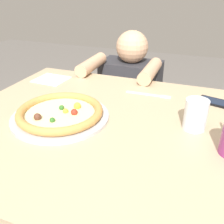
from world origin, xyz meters
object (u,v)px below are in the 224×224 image
cell_phone (217,102)px  diner_seated (130,108)px  pizza_near (60,113)px  water_cup_clear (196,114)px  fork (150,95)px

cell_phone → diner_seated: size_ratio=0.17×
pizza_near → water_cup_clear: size_ratio=3.36×
pizza_near → fork: size_ratio=1.78×
cell_phone → diner_seated: (-0.50, 0.44, -0.32)m
water_cup_clear → cell_phone: (0.08, 0.24, -0.05)m
fork → water_cup_clear: bearing=-48.2°
pizza_near → diner_seated: (0.04, 0.78, -0.34)m
water_cup_clear → cell_phone: bearing=72.2°
fork → cell_phone: 0.28m
cell_phone → fork: bearing=-177.1°
pizza_near → diner_seated: diner_seated is taller
fork → cell_phone: (0.28, 0.01, 0.00)m
water_cup_clear → fork: water_cup_clear is taller
pizza_near → cell_phone: bearing=31.7°
water_cup_clear → fork: bearing=131.8°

